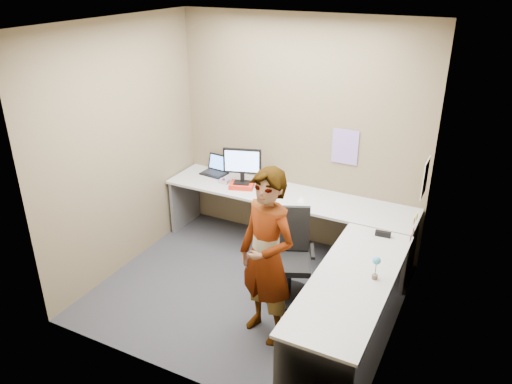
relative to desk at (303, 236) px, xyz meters
The scene contains 21 objects.
ground 0.83m from the desk, 138.54° to the right, with size 3.00×3.00×0.00m, color #242429.
wall_back 1.27m from the desk, 115.54° to the left, with size 3.00×3.00×0.00m, color brown.
wall_right 1.36m from the desk, 19.95° to the right, with size 2.70×2.70×0.00m, color brown.
wall_left 2.12m from the desk, 168.73° to the right, with size 2.70×2.70×0.00m, color brown.
ceiling 2.19m from the desk, 138.54° to the right, with size 3.00×3.00×0.00m, color white.
desk is the anchor object (origin of this frame).
paper_ream 1.14m from the desk, 152.24° to the left, with size 0.28×0.21×0.06m, color red.
monitor 1.22m from the desk, 151.51° to the left, with size 0.44×0.19×0.43m.
laptop 1.70m from the desk, 152.63° to the left, with size 0.34×0.29×0.22m.
trackball_mouse 1.37m from the desk, 156.54° to the left, with size 0.12×0.08×0.07m.
origami 0.57m from the desk, 113.64° to the left, with size 0.10×0.10×0.06m, color white.
stapler 0.82m from the desk, ahead, with size 0.15×0.04×0.06m, color black.
flower 1.14m from the desk, 34.83° to the right, with size 0.07×0.07×0.22m.
calendar_purple 1.15m from the desk, 82.85° to the left, with size 0.30×0.01×0.40m, color #846BB7.
calendar_white 1.35m from the desk, 26.02° to the left, with size 0.01×0.28×0.38m, color white.
sticky_note_a 1.13m from the desk, ahead, with size 0.01×0.07×0.07m, color #F2E059.
sticky_note_b 1.10m from the desk, 11.49° to the left, with size 0.01×0.07×0.07m, color pink.
sticky_note_c 1.08m from the desk, ahead, with size 0.01×0.07×0.07m, color pink.
sticky_note_d 1.15m from the desk, 16.61° to the left, with size 0.01×0.07×0.07m, color #F2E059.
office_chair 0.32m from the desk, 98.86° to the right, with size 0.55×0.55×0.95m.
person 0.91m from the desk, 89.46° to the right, with size 0.60×0.39×1.65m, color #999399.
Camera 1 is at (2.04, -3.84, 3.16)m, focal length 35.00 mm.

